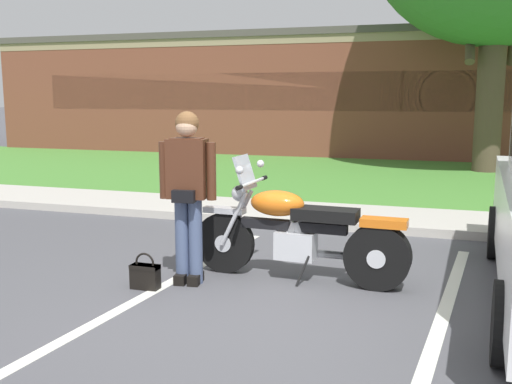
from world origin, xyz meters
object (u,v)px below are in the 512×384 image
Objects in this scene: motorcycle at (306,234)px; hedge_left at (164,133)px; hedge_center_left at (285,135)px; hedge_center_right at (423,138)px; handbag at (145,274)px; brick_building at (414,94)px; rider_person at (188,185)px.

hedge_left is (-7.44, 11.74, 0.16)m from motorcycle.
hedge_center_left is at bearing 106.05° from motorcycle.
hedge_center_left is 0.88× the size of hedge_center_right.
handbag is 13.85m from hedge_left.
motorcycle is 17.27m from brick_building.
handbag is at bearing -136.60° from rider_person.
hedge_center_right is (1.78, 12.15, -0.34)m from rider_person.
motorcycle is 0.83× the size of hedge_center_left.
handbag is at bearing -64.20° from hedge_left.
motorcycle reaches higher than hedge_center_right.
brick_building is (0.09, 17.21, 1.39)m from motorcycle.
rider_person is at bearing -98.31° from hedge_center_right.
rider_person is at bearing -93.82° from brick_building.
hedge_center_left and hedge_center_right have the same top height.
hedge_center_left is (4.06, 0.00, 0.00)m from hedge_left.
motorcycle is 12.22m from hedge_center_left.
hedge_center_right is (8.13, 0.00, 0.00)m from hedge_left.
brick_building reaches higher than hedge_left.
rider_person reaches higher than hedge_left.
handbag is at bearing -99.57° from hedge_center_right.
hedge_left is 8.13m from hedge_center_right.
hedge_center_right is at bearing 86.66° from motorcycle.
rider_person is at bearing -79.34° from hedge_center_left.
rider_person is at bearing -159.41° from motorcycle.
hedge_center_left is (-1.96, 12.46, 0.51)m from handbag.
hedge_center_right is at bearing 81.69° from rider_person.
brick_building is at bearing 36.00° from hedge_left.
motorcycle is 11.76m from hedge_center_right.
handbag is (-1.42, -0.72, -0.34)m from motorcycle.
hedge_center_right is (2.10, 12.46, 0.51)m from handbag.
hedge_center_right is at bearing 0.00° from hedge_left.
motorcycle reaches higher than hedge_left.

